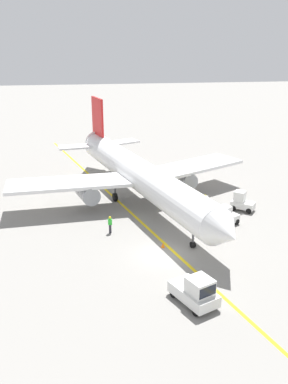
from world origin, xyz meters
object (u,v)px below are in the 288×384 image
(pushback_tug, at_px, (196,291))
(safety_cone_nose_left, at_px, (239,190))
(baggage_tug_near_wing, at_px, (242,202))
(belt_loader_forward_hold, at_px, (196,202))
(baggage_tug_by_cargo_door, at_px, (226,217))
(ground_crew_marshaller, at_px, (110,224))
(airliner, at_px, (138,173))
(safety_cone_nose_right, at_px, (163,245))

(pushback_tug, bearing_deg, safety_cone_nose_left, 62.00)
(baggage_tug_near_wing, relative_size, belt_loader_forward_hold, 0.56)
(baggage_tug_near_wing, bearing_deg, baggage_tug_by_cargo_door, -130.06)
(ground_crew_marshaller, xyz_separation_m, safety_cone_nose_left, (16.26, 9.00, -0.69))
(airliner, xyz_separation_m, safety_cone_nose_right, (0.66, -11.17, -3.20))
(baggage_tug_near_wing, height_order, safety_cone_nose_left, baggage_tug_near_wing)
(baggage_tug_near_wing, bearing_deg, pushback_tug, -120.91)
(pushback_tug, xyz_separation_m, baggage_tug_by_cargo_door, (6.47, 12.25, -0.07))
(baggage_tug_by_cargo_door, bearing_deg, baggage_tug_near_wing, 49.94)
(airliner, distance_m, baggage_tug_near_wing, 11.67)
(pushback_tug, bearing_deg, ground_crew_marshaller, 111.86)
(baggage_tug_near_wing, distance_m, safety_cone_nose_right, 12.37)
(pushback_tug, relative_size, safety_cone_nose_left, 9.23)
(pushback_tug, bearing_deg, baggage_tug_near_wing, 59.09)
(baggage_tug_near_wing, distance_m, baggage_tug_by_cargo_door, 4.65)
(ground_crew_marshaller, bearing_deg, airliner, 63.61)
(airliner, distance_m, ground_crew_marshaller, 8.71)
(safety_cone_nose_right, bearing_deg, airliner, 93.38)
(baggage_tug_near_wing, distance_m, ground_crew_marshaller, 14.82)
(pushback_tug, height_order, baggage_tug_by_cargo_door, pushback_tug)
(baggage_tug_near_wing, height_order, safety_cone_nose_right, baggage_tug_near_wing)
(airliner, xyz_separation_m, pushback_tug, (1.23, -19.78, -2.42))
(baggage_tug_by_cargo_door, relative_size, ground_crew_marshaller, 1.61)
(belt_loader_forward_hold, relative_size, safety_cone_nose_left, 10.91)
(pushback_tug, height_order, belt_loader_forward_hold, belt_loader_forward_hold)
(airliner, height_order, safety_cone_nose_left, airliner)
(belt_loader_forward_hold, bearing_deg, baggage_tug_by_cargo_door, -70.04)
(baggage_tug_by_cargo_door, xyz_separation_m, safety_cone_nose_right, (-7.04, -3.65, -0.71))
(pushback_tug, xyz_separation_m, safety_cone_nose_right, (-0.57, 8.61, -0.77))
(airliner, xyz_separation_m, ground_crew_marshaller, (-3.71, -7.47, -2.51))
(safety_cone_nose_right, bearing_deg, baggage_tug_by_cargo_door, 27.38)
(baggage_tug_by_cargo_door, bearing_deg, safety_cone_nose_left, 61.80)
(baggage_tug_by_cargo_door, xyz_separation_m, safety_cone_nose_left, (4.85, 9.05, -0.71))
(pushback_tug, xyz_separation_m, belt_loader_forward_hold, (4.73, 17.05, -0.22))
(pushback_tug, relative_size, belt_loader_forward_hold, 0.85)
(airliner, distance_m, baggage_tug_by_cargo_door, 11.05)
(ground_crew_marshaller, bearing_deg, baggage_tug_by_cargo_door, -0.26)
(belt_loader_forward_hold, bearing_deg, safety_cone_nose_left, 32.84)
(ground_crew_marshaller, height_order, safety_cone_nose_left, ground_crew_marshaller)
(baggage_tug_by_cargo_door, height_order, belt_loader_forward_hold, belt_loader_forward_hold)
(belt_loader_forward_hold, relative_size, ground_crew_marshaller, 2.82)
(pushback_tug, height_order, safety_cone_nose_right, pushback_tug)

